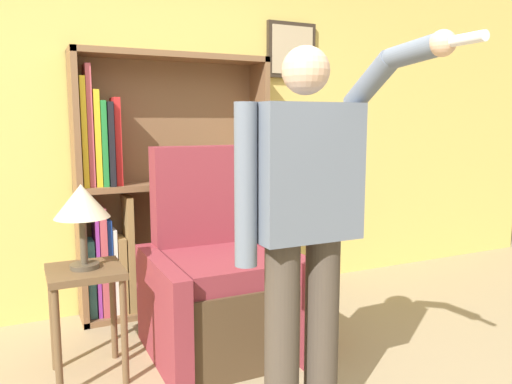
# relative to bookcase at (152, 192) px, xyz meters

# --- Properties ---
(wall_back) EXTENTS (8.00, 0.11, 2.80)m
(wall_back) POSITION_rel_bookcase_xyz_m (-0.03, 0.16, 0.54)
(wall_back) COLOR #E0C160
(wall_back) RESTS_ON ground_plane
(bookcase) EXTENTS (1.37, 0.28, 1.83)m
(bookcase) POSITION_rel_bookcase_xyz_m (0.00, 0.00, 0.00)
(bookcase) COLOR brown
(bookcase) RESTS_ON ground_plane
(armchair) EXTENTS (0.82, 0.83, 1.21)m
(armchair) POSITION_rel_bookcase_xyz_m (0.20, -0.77, -0.48)
(armchair) COLOR #4C3823
(armchair) RESTS_ON ground_plane
(person_standing) EXTENTS (0.59, 0.78, 1.66)m
(person_standing) POSITION_rel_bookcase_xyz_m (0.22, -1.71, 0.09)
(person_standing) COLOR #473D33
(person_standing) RESTS_ON ground_plane
(side_table) EXTENTS (0.38, 0.38, 0.60)m
(side_table) POSITION_rel_bookcase_xyz_m (-0.56, -0.80, -0.39)
(side_table) COLOR brown
(side_table) RESTS_ON ground_plane
(table_lamp) EXTENTS (0.28, 0.28, 0.44)m
(table_lamp) POSITION_rel_bookcase_xyz_m (-0.56, -0.80, 0.08)
(table_lamp) COLOR #4C4233
(table_lamp) RESTS_ON side_table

